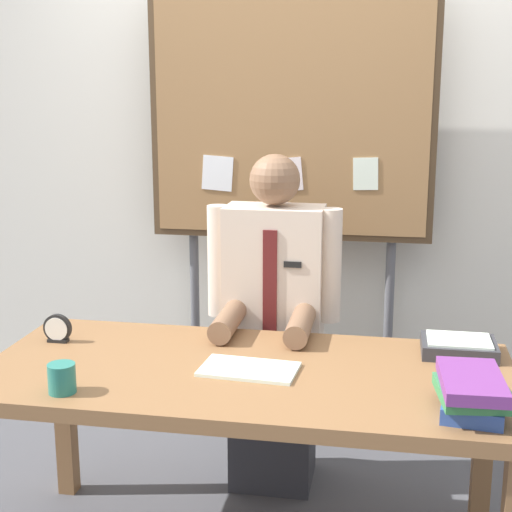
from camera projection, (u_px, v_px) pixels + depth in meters
The scene contains 9 objects.
back_wall at pixel (296, 156), 3.58m from camera, with size 6.40×0.08×2.70m, color silver.
desk at pixel (247, 391), 2.53m from camera, with size 1.79×0.82×0.75m.
person at pixel (274, 336), 3.09m from camera, with size 0.55×0.56×1.42m.
bulletin_board at pixel (291, 123), 3.35m from camera, with size 1.30×0.09×2.11m.
book_stack at pixel (473, 393), 2.15m from camera, with size 0.23×0.31×0.12m.
open_notebook at pixel (249, 369), 2.49m from camera, with size 0.32×0.19×0.01m, color silver.
desk_clock at pixel (57, 330), 2.76m from camera, with size 0.11×0.04×0.11m.
coffee_mug at pixel (62, 378), 2.30m from camera, with size 0.09×0.09×0.09m, color #267266.
paper_tray at pixel (459, 347), 2.64m from camera, with size 0.26×0.20×0.06m.
Camera 1 is at (0.45, -2.32, 1.67)m, focal length 52.11 mm.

